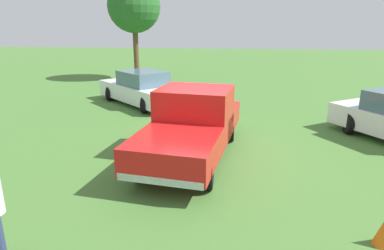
% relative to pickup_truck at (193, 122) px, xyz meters
% --- Properties ---
extents(ground_plane, '(80.00, 80.00, 0.00)m').
position_rel_pickup_truck_xyz_m(ground_plane, '(0.37, -0.28, -0.95)').
color(ground_plane, '#477533').
extents(pickup_truck, '(5.24, 2.53, 1.83)m').
position_rel_pickup_truck_xyz_m(pickup_truck, '(0.00, 0.00, 0.00)').
color(pickup_truck, black).
rests_on(pickup_truck, ground_plane).
extents(sedan_near, '(4.36, 4.52, 1.48)m').
position_rel_pickup_truck_xyz_m(sedan_near, '(5.72, 3.03, -0.27)').
color(sedan_near, black).
rests_on(sedan_near, ground_plane).
extents(tree_back_left, '(3.24, 3.24, 6.09)m').
position_rel_pickup_truck_xyz_m(tree_back_left, '(12.55, 5.22, 3.49)').
color(tree_back_left, brown).
rests_on(tree_back_left, ground_plane).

